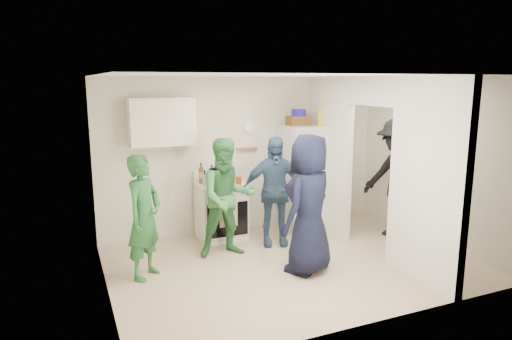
{
  "coord_description": "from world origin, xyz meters",
  "views": [
    {
      "loc": [
        -2.77,
        -5.17,
        2.44
      ],
      "look_at": [
        -0.38,
        0.4,
        1.25
      ],
      "focal_mm": 32.0,
      "sensor_mm": 36.0,
      "label": 1
    }
  ],
  "objects_px": {
    "person_nook": "(398,179)",
    "blue_bowl": "(299,113)",
    "stove": "(221,211)",
    "person_navy": "(309,204)",
    "person_green_left": "(144,217)",
    "fridge": "(304,177)",
    "person_denim": "(274,191)",
    "wicker_basket": "(298,121)",
    "person_green_center": "(227,198)",
    "yellow_cup_stack_top": "(320,118)"
  },
  "relations": [
    {
      "from": "wicker_basket",
      "to": "person_green_center",
      "type": "relative_size",
      "value": 0.21
    },
    {
      "from": "fridge",
      "to": "person_navy",
      "type": "distance_m",
      "value": 1.84
    },
    {
      "from": "stove",
      "to": "person_navy",
      "type": "relative_size",
      "value": 0.49
    },
    {
      "from": "person_denim",
      "to": "yellow_cup_stack_top",
      "type": "bearing_deg",
      "value": 39.56
    },
    {
      "from": "person_denim",
      "to": "person_navy",
      "type": "distance_m",
      "value": 1.08
    },
    {
      "from": "wicker_basket",
      "to": "person_navy",
      "type": "height_order",
      "value": "wicker_basket"
    },
    {
      "from": "blue_bowl",
      "to": "person_navy",
      "type": "relative_size",
      "value": 0.13
    },
    {
      "from": "wicker_basket",
      "to": "person_denim",
      "type": "bearing_deg",
      "value": -140.27
    },
    {
      "from": "person_green_center",
      "to": "person_navy",
      "type": "relative_size",
      "value": 0.93
    },
    {
      "from": "fridge",
      "to": "person_green_left",
      "type": "relative_size",
      "value": 1.1
    },
    {
      "from": "person_green_left",
      "to": "fridge",
      "type": "bearing_deg",
      "value": -27.54
    },
    {
      "from": "blue_bowl",
      "to": "fridge",
      "type": "bearing_deg",
      "value": -26.57
    },
    {
      "from": "yellow_cup_stack_top",
      "to": "person_green_center",
      "type": "relative_size",
      "value": 0.15
    },
    {
      "from": "person_green_left",
      "to": "person_nook",
      "type": "xyz_separation_m",
      "value": [
        3.9,
        -0.03,
        0.16
      ]
    },
    {
      "from": "fridge",
      "to": "person_green_left",
      "type": "height_order",
      "value": "fridge"
    },
    {
      "from": "person_denim",
      "to": "person_green_left",
      "type": "bearing_deg",
      "value": -151.5
    },
    {
      "from": "person_nook",
      "to": "person_green_left",
      "type": "bearing_deg",
      "value": -102.68
    },
    {
      "from": "fridge",
      "to": "blue_bowl",
      "type": "relative_size",
      "value": 7.2
    },
    {
      "from": "person_green_left",
      "to": "person_green_center",
      "type": "bearing_deg",
      "value": -33.11
    },
    {
      "from": "stove",
      "to": "person_nook",
      "type": "relative_size",
      "value": 0.47
    },
    {
      "from": "blue_bowl",
      "to": "person_navy",
      "type": "xyz_separation_m",
      "value": [
        -0.74,
        -1.68,
        -1.04
      ]
    },
    {
      "from": "person_denim",
      "to": "person_nook",
      "type": "relative_size",
      "value": 0.87
    },
    {
      "from": "person_nook",
      "to": "blue_bowl",
      "type": "bearing_deg",
      "value": -143.89
    },
    {
      "from": "wicker_basket",
      "to": "person_green_center",
      "type": "height_order",
      "value": "wicker_basket"
    },
    {
      "from": "blue_bowl",
      "to": "person_green_left",
      "type": "distance_m",
      "value": 3.11
    },
    {
      "from": "person_green_center",
      "to": "person_nook",
      "type": "xyz_separation_m",
      "value": [
        2.7,
        -0.33,
        0.11
      ]
    },
    {
      "from": "person_green_center",
      "to": "person_green_left",
      "type": "bearing_deg",
      "value": -161.3
    },
    {
      "from": "fridge",
      "to": "wicker_basket",
      "type": "xyz_separation_m",
      "value": [
        -0.1,
        0.05,
        0.94
      ]
    },
    {
      "from": "person_navy",
      "to": "person_denim",
      "type": "bearing_deg",
      "value": -122.37
    },
    {
      "from": "yellow_cup_stack_top",
      "to": "person_green_left",
      "type": "distance_m",
      "value": 3.33
    },
    {
      "from": "wicker_basket",
      "to": "fridge",
      "type": "bearing_deg",
      "value": -26.57
    },
    {
      "from": "fridge",
      "to": "person_navy",
      "type": "relative_size",
      "value": 0.96
    },
    {
      "from": "stove",
      "to": "yellow_cup_stack_top",
      "type": "xyz_separation_m",
      "value": [
        1.68,
        -0.13,
        1.41
      ]
    },
    {
      "from": "wicker_basket",
      "to": "person_denim",
      "type": "xyz_separation_m",
      "value": [
        -0.72,
        -0.6,
        -0.98
      ]
    },
    {
      "from": "person_green_center",
      "to": "person_navy",
      "type": "bearing_deg",
      "value": -46.07
    },
    {
      "from": "fridge",
      "to": "person_denim",
      "type": "height_order",
      "value": "fridge"
    },
    {
      "from": "yellow_cup_stack_top",
      "to": "person_green_center",
      "type": "distance_m",
      "value": 2.17
    },
    {
      "from": "person_green_center",
      "to": "blue_bowl",
      "type": "bearing_deg",
      "value": 31.12
    },
    {
      "from": "blue_bowl",
      "to": "person_green_center",
      "type": "distance_m",
      "value": 2.0
    },
    {
      "from": "person_navy",
      "to": "person_nook",
      "type": "distance_m",
      "value": 2.03
    },
    {
      "from": "fridge",
      "to": "person_green_left",
      "type": "bearing_deg",
      "value": -160.75
    },
    {
      "from": "person_navy",
      "to": "stove",
      "type": "bearing_deg",
      "value": -100.83
    },
    {
      "from": "yellow_cup_stack_top",
      "to": "blue_bowl",
      "type": "bearing_deg",
      "value": 154.89
    },
    {
      "from": "person_green_left",
      "to": "person_nook",
      "type": "relative_size",
      "value": 0.83
    },
    {
      "from": "fridge",
      "to": "person_nook",
      "type": "bearing_deg",
      "value": -42.82
    },
    {
      "from": "fridge",
      "to": "person_green_center",
      "type": "xyz_separation_m",
      "value": [
        -1.61,
        -0.69,
        -0.03
      ]
    },
    {
      "from": "wicker_basket",
      "to": "yellow_cup_stack_top",
      "type": "xyz_separation_m",
      "value": [
        0.32,
        -0.15,
        0.05
      ]
    },
    {
      "from": "wicker_basket",
      "to": "person_green_left",
      "type": "relative_size",
      "value": 0.22
    },
    {
      "from": "blue_bowl",
      "to": "person_nook",
      "type": "xyz_separation_m",
      "value": [
        1.19,
        -1.06,
        -0.99
      ]
    },
    {
      "from": "yellow_cup_stack_top",
      "to": "person_green_left",
      "type": "relative_size",
      "value": 0.16
    }
  ]
}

